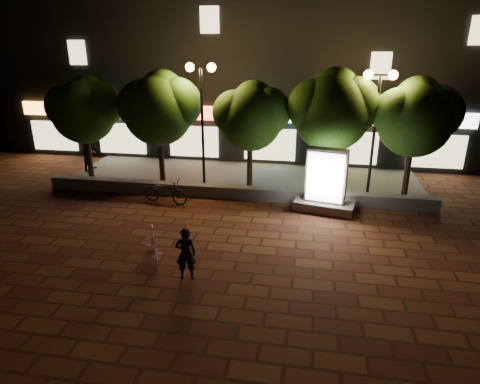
% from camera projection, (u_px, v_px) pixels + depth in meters
% --- Properties ---
extents(ground, '(80.00, 80.00, 0.00)m').
position_uv_depth(ground, '(209.00, 242.00, 13.38)').
color(ground, brown).
rests_on(ground, ground).
extents(retaining_wall, '(16.00, 0.45, 0.50)m').
position_uv_depth(retaining_wall, '(232.00, 192.00, 16.99)').
color(retaining_wall, slate).
rests_on(retaining_wall, ground).
extents(sidewalk, '(16.00, 5.00, 0.08)m').
position_uv_depth(sidewalk, '(242.00, 178.00, 19.38)').
color(sidewalk, slate).
rests_on(sidewalk, ground).
extents(building_block, '(28.00, 8.12, 11.30)m').
position_uv_depth(building_block, '(261.00, 60.00, 23.66)').
color(building_block, black).
rests_on(building_block, ground).
extents(tree_far_left, '(3.36, 2.80, 4.63)m').
position_uv_depth(tree_far_left, '(85.00, 107.00, 18.40)').
color(tree_far_left, black).
rests_on(tree_far_left, sidewalk).
extents(tree_left, '(3.60, 3.00, 4.89)m').
position_uv_depth(tree_left, '(160.00, 106.00, 17.79)').
color(tree_left, black).
rests_on(tree_left, sidewalk).
extents(tree_mid, '(3.24, 2.70, 4.50)m').
position_uv_depth(tree_mid, '(252.00, 114.00, 17.23)').
color(tree_mid, black).
rests_on(tree_mid, sidewalk).
extents(tree_right, '(3.72, 3.10, 5.07)m').
position_uv_depth(tree_right, '(333.00, 108.00, 16.58)').
color(tree_right, black).
rests_on(tree_right, sidewalk).
extents(tree_far_right, '(3.48, 2.90, 4.76)m').
position_uv_depth(tree_far_right, '(417.00, 115.00, 16.13)').
color(tree_far_right, black).
rests_on(tree_far_right, sidewalk).
extents(street_lamp_left, '(1.26, 0.36, 5.18)m').
position_uv_depth(street_lamp_left, '(201.00, 94.00, 17.03)').
color(street_lamp_left, black).
rests_on(street_lamp_left, sidewalk).
extents(street_lamp_right, '(1.26, 0.36, 4.98)m').
position_uv_depth(street_lamp_right, '(378.00, 101.00, 15.96)').
color(street_lamp_right, black).
rests_on(street_lamp_right, sidewalk).
extents(ad_kiosk, '(2.41, 1.56, 2.41)m').
position_uv_depth(ad_kiosk, '(326.00, 186.00, 15.51)').
color(ad_kiosk, slate).
rests_on(ad_kiosk, ground).
extents(scooter_pink, '(1.19, 1.73, 1.02)m').
position_uv_depth(scooter_pink, '(154.00, 245.00, 12.07)').
color(scooter_pink, '#F7A0E0').
rests_on(scooter_pink, ground).
extents(rider, '(0.62, 0.48, 1.51)m').
position_uv_depth(rider, '(186.00, 254.00, 11.10)').
color(rider, black).
rests_on(rider, ground).
extents(scooter_parked, '(1.97, 0.96, 0.99)m').
position_uv_depth(scooter_parked, '(165.00, 191.00, 16.39)').
color(scooter_parked, black).
rests_on(scooter_parked, ground).
extents(pedestrian, '(0.80, 0.99, 1.93)m').
position_uv_depth(pedestrian, '(91.00, 151.00, 20.19)').
color(pedestrian, black).
rests_on(pedestrian, sidewalk).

